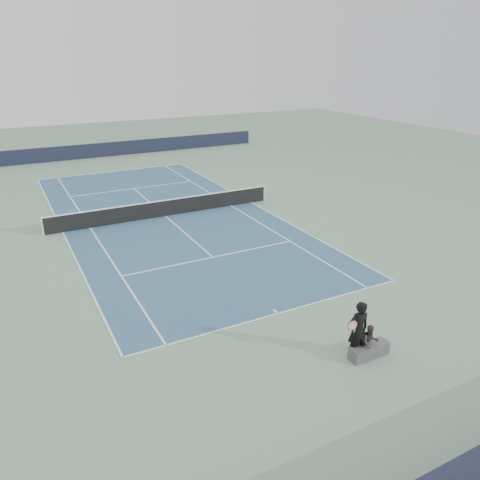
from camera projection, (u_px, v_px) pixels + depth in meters
name	position (u px, v px, depth m)	size (l,w,h in m)	color
ground	(165.00, 216.00, 26.17)	(80.00, 80.00, 0.00)	gray
court_surface	(165.00, 216.00, 26.16)	(10.97, 23.77, 0.01)	#325A77
tennis_net	(165.00, 208.00, 25.98)	(12.90, 0.10, 1.07)	silver
windscreen_far	(97.00, 150.00, 40.64)	(30.00, 0.25, 1.20)	black
tennis_player	(358.00, 330.00, 13.79)	(0.83, 0.59, 1.86)	black
tennis_ball	(356.00, 362.00, 13.81)	(0.07, 0.07, 0.07)	yellow
spectator_bench	(369.00, 346.00, 13.98)	(1.35, 0.85, 1.10)	#4C4D51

